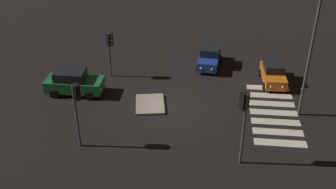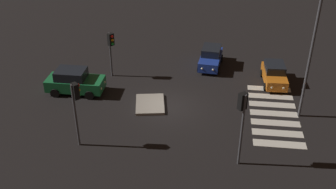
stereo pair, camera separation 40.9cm
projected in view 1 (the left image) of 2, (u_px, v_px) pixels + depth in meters
The scene contains 10 objects.
ground_plane at pixel (168, 107), 28.32m from camera, with size 80.00×80.00×0.00m, color black.
traffic_island at pixel (150, 104), 28.42m from camera, with size 2.93×2.39×0.18m.
car_orange at pixel (273, 73), 31.02m from camera, with size 3.72×1.84×1.59m.
car_blue at pixel (209, 57), 33.52m from camera, with size 3.91×2.07×1.65m.
car_green at pixel (74, 82), 29.55m from camera, with size 2.01×4.25×1.84m.
traffic_light_west at pixel (77, 100), 22.97m from camera, with size 0.54×0.54×4.18m.
traffic_light_north at pixel (110, 45), 30.82m from camera, with size 0.54×0.53×3.66m.
traffic_light_south at pixel (244, 111), 21.47m from camera, with size 0.53×0.54×4.56m.
street_lamp at pixel (314, 35), 24.53m from camera, with size 0.56×0.56×8.63m.
crosswalk_near at pixel (274, 113), 27.66m from camera, with size 7.60×3.20×0.02m.
Camera 1 is at (-23.86, -2.50, 15.07)m, focal length 43.10 mm.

